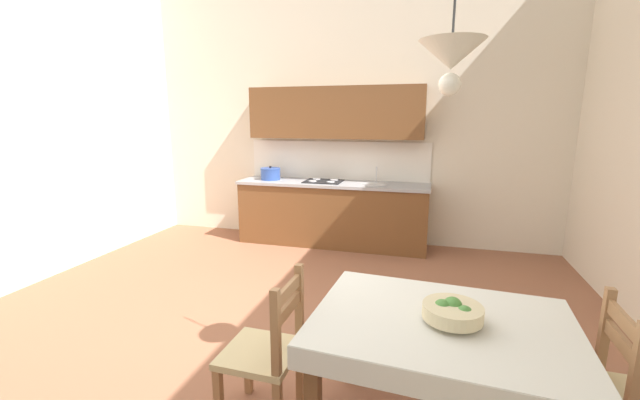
% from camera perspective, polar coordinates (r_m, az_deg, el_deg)
% --- Properties ---
extents(ground_plane, '(6.45, 6.41, 0.10)m').
position_cam_1_polar(ground_plane, '(3.48, -7.16, -19.98)').
color(ground_plane, '#935B42').
extents(wall_back, '(6.45, 0.12, 4.09)m').
position_cam_1_polar(wall_back, '(5.82, 3.96, 14.29)').
color(wall_back, silver).
rests_on(wall_back, ground_plane).
extents(kitchen_cabinetry, '(2.67, 0.63, 2.20)m').
position_cam_1_polar(kitchen_cabinetry, '(5.59, 1.85, 2.20)').
color(kitchen_cabinetry, brown).
rests_on(kitchen_cabinetry, ground_plane).
extents(dining_table, '(1.38, 1.04, 0.75)m').
position_cam_1_polar(dining_table, '(2.29, 16.95, -19.07)').
color(dining_table, brown).
rests_on(dining_table, ground_plane).
extents(dining_chair_tv_side, '(0.43, 0.43, 0.93)m').
position_cam_1_polar(dining_chair_tv_side, '(2.48, -7.66, -20.91)').
color(dining_chair_tv_side, '#D1BC89').
rests_on(dining_chair_tv_side, ground_plane).
extents(fruit_bowl, '(0.30, 0.30, 0.12)m').
position_cam_1_polar(fruit_bowl, '(2.19, 18.54, -15.01)').
color(fruit_bowl, beige).
rests_on(fruit_bowl, dining_table).
extents(pendant_lamp, '(0.32, 0.32, 0.80)m').
position_cam_1_polar(pendant_lamp, '(2.13, 18.40, 18.99)').
color(pendant_lamp, black).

